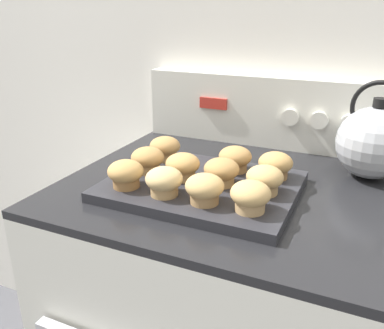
{
  "coord_description": "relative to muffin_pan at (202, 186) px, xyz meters",
  "views": [
    {
      "loc": [
        0.25,
        -0.47,
        1.31
      ],
      "look_at": [
        -0.09,
        0.28,
        0.99
      ],
      "focal_mm": 38.0,
      "sensor_mm": 36.0,
      "label": 1
    }
  ],
  "objects": [
    {
      "name": "muffin_pan",
      "position": [
        0.0,
        0.0,
        0.0
      ],
      "size": [
        0.4,
        0.31,
        0.02
      ],
      "color": "#28282D",
      "rests_on": "stove_range"
    },
    {
      "name": "muffin_r1_c3",
      "position": [
        0.14,
        -0.0,
        0.04
      ],
      "size": [
        0.07,
        0.07,
        0.06
      ],
      "color": "tan",
      "rests_on": "muffin_pan"
    },
    {
      "name": "muffin_r0_c0",
      "position": [
        -0.13,
        -0.09,
        0.04
      ],
      "size": [
        0.07,
        0.07,
        0.06
      ],
      "color": "olive",
      "rests_on": "muffin_pan"
    },
    {
      "name": "muffin_r2_c3",
      "position": [
        0.14,
        0.09,
        0.04
      ],
      "size": [
        0.07,
        0.07,
        0.06
      ],
      "color": "olive",
      "rests_on": "muffin_pan"
    },
    {
      "name": "muffin_r1_c2",
      "position": [
        0.04,
        0.0,
        0.04
      ],
      "size": [
        0.07,
        0.07,
        0.06
      ],
      "color": "tan",
      "rests_on": "muffin_pan"
    },
    {
      "name": "tea_kettle",
      "position": [
        0.33,
        0.23,
        0.08
      ],
      "size": [
        0.2,
        0.17,
        0.23
      ],
      "color": "#ADAFB5",
      "rests_on": "stove_range"
    },
    {
      "name": "muffin_r2_c2",
      "position": [
        0.04,
        0.09,
        0.04
      ],
      "size": [
        0.07,
        0.07,
        0.06
      ],
      "color": "#A37A4C",
      "rests_on": "muffin_pan"
    },
    {
      "name": "muffin_r0_c2",
      "position": [
        0.04,
        -0.09,
        0.04
      ],
      "size": [
        0.07,
        0.07,
        0.06
      ],
      "color": "#A37A4C",
      "rests_on": "muffin_pan"
    },
    {
      "name": "muffin_r2_c0",
      "position": [
        -0.14,
        0.09,
        0.04
      ],
      "size": [
        0.07,
        0.07,
        0.06
      ],
      "color": "tan",
      "rests_on": "muffin_pan"
    },
    {
      "name": "control_panel",
      "position": [
        0.06,
        0.37,
        0.09
      ],
      "size": [
        0.75,
        0.07,
        0.2
      ],
      "color": "silver",
      "rests_on": "stove_range"
    },
    {
      "name": "muffin_r1_c1",
      "position": [
        -0.04,
        -0.0,
        0.04
      ],
      "size": [
        0.07,
        0.07,
        0.06
      ],
      "color": "tan",
      "rests_on": "muffin_pan"
    },
    {
      "name": "muffin_r1_c0",
      "position": [
        -0.13,
        0.0,
        0.04
      ],
      "size": [
        0.07,
        0.07,
        0.06
      ],
      "color": "tan",
      "rests_on": "muffin_pan"
    },
    {
      "name": "muffin_r0_c3",
      "position": [
        0.13,
        -0.09,
        0.04
      ],
      "size": [
        0.07,
        0.07,
        0.06
      ],
      "color": "tan",
      "rests_on": "muffin_pan"
    },
    {
      "name": "wall_back",
      "position": [
        0.06,
        0.42,
        0.26
      ],
      "size": [
        8.0,
        0.05,
        2.4
      ],
      "color": "white",
      "rests_on": "ground_plane"
    },
    {
      "name": "muffin_r0_c1",
      "position": [
        -0.04,
        -0.09,
        0.04
      ],
      "size": [
        0.07,
        0.07,
        0.06
      ],
      "color": "tan",
      "rests_on": "muffin_pan"
    }
  ]
}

